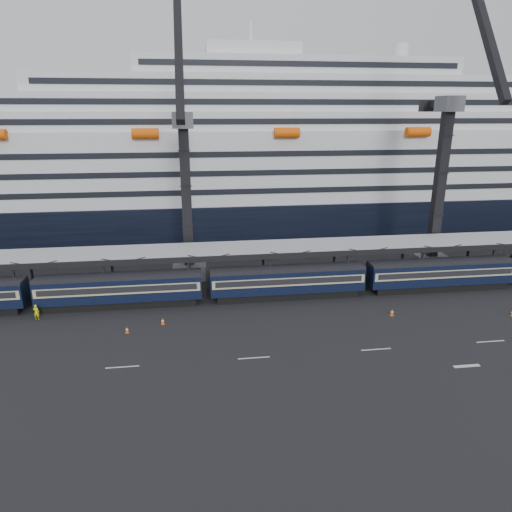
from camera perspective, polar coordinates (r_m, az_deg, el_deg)
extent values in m
plane|color=black|center=(50.66, 15.21, -8.86)|extent=(260.00, 260.00, 0.00)
cube|color=beige|center=(44.11, -16.36, -13.17)|extent=(3.00, 0.15, 0.02)
cube|color=beige|center=(43.80, -0.28, -12.61)|extent=(3.00, 0.15, 0.02)
cube|color=beige|center=(46.67, 14.79, -11.22)|extent=(3.00, 0.15, 0.02)
cube|color=beige|center=(52.22, 27.25, -9.47)|extent=(3.00, 0.15, 0.02)
cube|color=beige|center=(46.68, 24.84, -12.37)|extent=(2.50, 0.40, 0.02)
cube|color=black|center=(56.62, -16.44, -5.57)|extent=(17.48, 2.40, 0.90)
cube|color=black|center=(55.95, -16.60, -3.88)|extent=(19.00, 2.80, 2.70)
cube|color=#BBB584|center=(55.85, -16.63, -3.59)|extent=(18.62, 2.92, 1.05)
cube|color=black|center=(55.83, -16.63, -3.54)|extent=(17.86, 2.98, 0.70)
cube|color=black|center=(55.44, -16.74, -2.43)|extent=(19.00, 2.50, 0.35)
cube|color=black|center=(56.91, 3.91, -4.73)|extent=(17.48, 2.40, 0.90)
cube|color=black|center=(56.25, 3.95, -3.03)|extent=(19.00, 2.80, 2.70)
cube|color=#BBB584|center=(56.15, 3.96, -2.74)|extent=(18.62, 2.92, 1.05)
cube|color=black|center=(56.13, 3.96, -2.70)|extent=(17.86, 2.98, 0.70)
cube|color=black|center=(55.74, 3.98, -1.59)|extent=(19.00, 2.50, 0.35)
cube|color=black|center=(63.82, 21.84, -3.48)|extent=(17.48, 2.40, 0.90)
cube|color=black|center=(63.23, 22.02, -1.96)|extent=(19.00, 2.80, 2.70)
cube|color=#BBB584|center=(63.14, 22.05, -1.70)|extent=(18.62, 2.92, 1.05)
cube|color=black|center=(63.12, 22.06, -1.66)|extent=(17.86, 2.98, 0.70)
cube|color=black|center=(62.78, 22.18, -0.67)|extent=(19.00, 2.50, 0.35)
cube|color=#9B9CA3|center=(60.95, 10.66, 1.46)|extent=(130.00, 6.00, 0.25)
cube|color=black|center=(58.32, 11.54, 0.36)|extent=(130.00, 0.25, 0.70)
cube|color=black|center=(63.77, 9.82, 1.95)|extent=(130.00, 0.25, 0.70)
cube|color=black|center=(60.02, -27.86, -3.32)|extent=(0.25, 0.25, 5.40)
cube|color=black|center=(64.99, -26.27, -1.58)|extent=(0.25, 0.25, 5.40)
cube|color=black|center=(57.26, -18.45, -3.08)|extent=(0.25, 0.25, 5.40)
cube|color=black|center=(62.45, -17.56, -1.28)|extent=(0.25, 0.25, 5.40)
cube|color=black|center=(56.17, -8.38, -2.72)|extent=(0.25, 0.25, 5.40)
cube|color=black|center=(61.46, -8.35, -0.92)|extent=(0.25, 0.25, 5.40)
cube|color=black|center=(56.85, 1.74, -2.28)|extent=(0.25, 0.25, 5.40)
cube|color=black|center=(62.08, 0.91, -0.54)|extent=(0.25, 0.25, 5.40)
cube|color=black|center=(59.24, 11.34, -1.80)|extent=(0.25, 0.25, 5.40)
cube|color=black|center=(64.27, 9.76, -0.16)|extent=(0.25, 0.25, 5.40)
cube|color=black|center=(63.14, 19.96, -1.32)|extent=(0.25, 0.25, 5.40)
cube|color=black|center=(67.88, 17.85, 0.19)|extent=(0.25, 0.25, 5.40)
cube|color=black|center=(68.29, 27.44, -0.88)|extent=(0.25, 0.25, 5.40)
cube|color=black|center=(72.70, 24.99, 0.50)|extent=(0.25, 0.25, 5.40)
cube|color=black|center=(91.42, 4.41, 5.89)|extent=(200.00, 28.00, 7.00)
cube|color=silver|center=(89.97, 4.56, 11.82)|extent=(190.00, 26.88, 12.00)
cube|color=silver|center=(89.53, 4.68, 16.60)|extent=(160.00, 24.64, 3.00)
cube|color=black|center=(77.48, 6.68, 16.38)|extent=(153.60, 0.12, 0.90)
cube|color=silver|center=(89.52, 4.73, 18.52)|extent=(124.00, 21.84, 3.00)
cube|color=black|center=(78.83, 6.50, 18.59)|extent=(119.04, 0.12, 0.90)
cube|color=silver|center=(89.62, 4.78, 20.43)|extent=(90.00, 19.04, 3.00)
cube|color=black|center=(80.30, 6.32, 20.72)|extent=(86.40, 0.12, 0.90)
cube|color=silver|center=(89.82, 4.83, 22.34)|extent=(56.00, 16.24, 3.00)
cube|color=black|center=(81.88, 6.15, 22.77)|extent=(53.76, 0.12, 0.90)
cube|color=silver|center=(88.73, -0.66, 24.08)|extent=(16.00, 12.00, 2.50)
cylinder|color=silver|center=(96.30, 17.63, 23.12)|extent=(2.80, 2.80, 3.00)
cylinder|color=#F15507|center=(73.89, -13.67, 14.64)|extent=(4.00, 1.60, 1.60)
cylinder|color=#F15507|center=(75.02, 3.88, 15.12)|extent=(4.00, 1.60, 1.60)
cylinder|color=#F15507|center=(82.25, 19.59, 14.40)|extent=(4.00, 1.60, 1.60)
cube|color=#46484E|center=(64.09, -8.28, -1.74)|extent=(4.50, 4.50, 2.00)
cube|color=black|center=(61.53, -8.69, 7.08)|extent=(1.30, 1.30, 18.00)
cube|color=#46484E|center=(60.53, -9.14, 16.42)|extent=(2.60, 3.20, 2.00)
cube|color=black|center=(55.04, -9.64, 23.49)|extent=(0.90, 12.26, 14.37)
cube|color=black|center=(63.05, -9.10, 16.47)|extent=(0.90, 5.04, 0.90)
cube|color=black|center=(65.57, -9.05, 16.33)|extent=(2.20, 1.60, 1.60)
cube|color=#46484E|center=(71.63, 20.94, -0.66)|extent=(4.50, 4.50, 2.00)
cube|color=black|center=(69.20, 21.94, 8.02)|extent=(1.30, 1.30, 20.00)
cube|color=#46484E|center=(68.46, 23.03, 17.10)|extent=(2.60, 3.20, 2.00)
cube|color=black|center=(64.18, 26.75, 24.11)|extent=(0.90, 12.21, 16.90)
cube|color=black|center=(70.91, 21.86, 17.21)|extent=(0.90, 5.60, 0.90)
cube|color=black|center=(73.38, 20.76, 17.14)|extent=(2.20, 1.60, 1.60)
imported|color=#D9E90C|center=(56.33, -25.77, -6.32)|extent=(0.70, 0.52, 1.76)
cube|color=#F15507|center=(51.08, -11.56, -8.32)|extent=(0.39, 0.39, 0.04)
cone|color=#F15507|center=(50.92, -11.59, -7.92)|extent=(0.33, 0.33, 0.74)
cylinder|color=white|center=(50.92, -11.59, -7.92)|extent=(0.28, 0.28, 0.12)
cube|color=#F15507|center=(50.10, -15.80, -9.20)|extent=(0.36, 0.36, 0.04)
cone|color=#F15507|center=(49.94, -15.83, -8.83)|extent=(0.30, 0.30, 0.68)
cylinder|color=white|center=(49.94, -15.83, -8.83)|extent=(0.26, 0.26, 0.11)
cube|color=#F15507|center=(54.29, 16.61, -7.11)|extent=(0.41, 0.41, 0.04)
cone|color=#F15507|center=(54.13, 16.64, -6.71)|extent=(0.35, 0.35, 0.78)
cylinder|color=white|center=(54.13, 16.64, -6.71)|extent=(0.29, 0.29, 0.13)
cube|color=#F15507|center=(59.48, 29.37, -6.53)|extent=(0.39, 0.39, 0.04)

